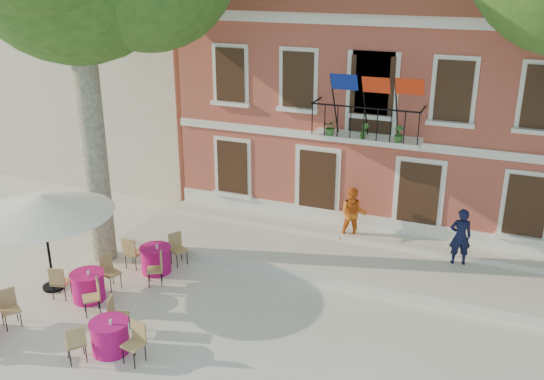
% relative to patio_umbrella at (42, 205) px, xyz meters
% --- Properties ---
extents(ground, '(90.00, 90.00, 0.00)m').
position_rel_patio_umbrella_xyz_m(ground, '(5.10, 0.20, -2.46)').
color(ground, beige).
rests_on(ground, ground).
extents(main_building, '(13.50, 9.59, 7.50)m').
position_rel_patio_umbrella_xyz_m(main_building, '(7.10, 10.19, 1.32)').
color(main_building, '#AB403E').
rests_on(main_building, ground).
extents(neighbor_west, '(9.40, 9.40, 6.40)m').
position_rel_patio_umbrella_xyz_m(neighbor_west, '(-4.40, 11.20, 0.76)').
color(neighbor_west, beige).
rests_on(neighbor_west, ground).
extents(terrace, '(14.00, 3.40, 0.30)m').
position_rel_patio_umbrella_xyz_m(terrace, '(7.10, 4.60, -2.31)').
color(terrace, silver).
rests_on(terrace, ground).
extents(patio_umbrella, '(3.68, 3.68, 2.73)m').
position_rel_patio_umbrella_xyz_m(patio_umbrella, '(0.00, 0.00, 0.00)').
color(patio_umbrella, black).
rests_on(patio_umbrella, ground).
extents(pedestrian_navy, '(0.70, 0.56, 1.67)m').
position_rel_patio_umbrella_xyz_m(pedestrian_navy, '(10.10, 5.09, -1.32)').
color(pedestrian_navy, black).
rests_on(pedestrian_navy, terrace).
extents(pedestrian_orange, '(0.97, 0.85, 1.70)m').
position_rel_patio_umbrella_xyz_m(pedestrian_orange, '(6.90, 5.46, -1.30)').
color(pedestrian_orange, orange).
rests_on(pedestrian_orange, terrace).
extents(cafe_table_0, '(1.80, 1.81, 0.95)m').
position_rel_patio_umbrella_xyz_m(cafe_table_0, '(1.29, -0.11, -2.03)').
color(cafe_table_0, '#BF127E').
rests_on(cafe_table_0, ground).
extents(cafe_table_3, '(1.63, 1.87, 0.95)m').
position_rel_patio_umbrella_xyz_m(cafe_table_3, '(2.09, 1.88, -2.03)').
color(cafe_table_3, '#BF127E').
rests_on(cafe_table_3, ground).
extents(cafe_table_4, '(1.77, 1.84, 0.95)m').
position_rel_patio_umbrella_xyz_m(cafe_table_4, '(3.22, -1.80, -2.03)').
color(cafe_table_4, '#BF127E').
rests_on(cafe_table_4, ground).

